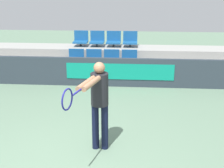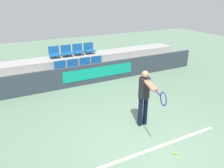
% 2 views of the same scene
% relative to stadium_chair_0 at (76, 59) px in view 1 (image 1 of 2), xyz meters
% --- Properties ---
extents(barrier_wall, '(11.37, 0.14, 0.86)m').
position_rel_stadium_chair_0_xyz_m(barrier_wall, '(0.86, -0.70, -0.22)').
color(barrier_wall, '#2D3842').
rests_on(barrier_wall, ground).
extents(bleacher_tier_front, '(10.97, 0.99, 0.43)m').
position_rel_stadium_chair_0_xyz_m(bleacher_tier_front, '(0.85, -0.12, -0.43)').
color(bleacher_tier_front, '#9E9E99').
rests_on(bleacher_tier_front, ground).
extents(bleacher_tier_middle, '(10.97, 0.99, 0.86)m').
position_rel_stadium_chair_0_xyz_m(bleacher_tier_middle, '(0.85, 0.87, -0.22)').
color(bleacher_tier_middle, '#9E9E99').
rests_on(bleacher_tier_middle, ground).
extents(stadium_chair_0, '(0.48, 0.41, 0.51)m').
position_rel_stadium_chair_0_xyz_m(stadium_chair_0, '(0.00, 0.00, 0.00)').
color(stadium_chair_0, '#333333').
rests_on(stadium_chair_0, bleacher_tier_front).
extents(stadium_chair_1, '(0.48, 0.41, 0.51)m').
position_rel_stadium_chair_0_xyz_m(stadium_chair_1, '(0.57, 0.00, 0.00)').
color(stadium_chair_1, '#333333').
rests_on(stadium_chair_1, bleacher_tier_front).
extents(stadium_chair_2, '(0.48, 0.41, 0.51)m').
position_rel_stadium_chair_0_xyz_m(stadium_chair_2, '(1.13, 0.00, 0.00)').
color(stadium_chair_2, '#333333').
rests_on(stadium_chair_2, bleacher_tier_front).
extents(stadium_chair_3, '(0.48, 0.41, 0.51)m').
position_rel_stadium_chair_0_xyz_m(stadium_chair_3, '(1.70, 0.00, 0.00)').
color(stadium_chair_3, '#333333').
rests_on(stadium_chair_3, bleacher_tier_front).
extents(stadium_chair_4, '(0.48, 0.41, 0.51)m').
position_rel_stadium_chair_0_xyz_m(stadium_chair_4, '(0.00, 0.99, 0.43)').
color(stadium_chair_4, '#333333').
rests_on(stadium_chair_4, bleacher_tier_middle).
extents(stadium_chair_5, '(0.48, 0.41, 0.51)m').
position_rel_stadium_chair_0_xyz_m(stadium_chair_5, '(0.57, 0.99, 0.43)').
color(stadium_chair_5, '#333333').
rests_on(stadium_chair_5, bleacher_tier_middle).
extents(stadium_chair_6, '(0.48, 0.41, 0.51)m').
position_rel_stadium_chair_0_xyz_m(stadium_chair_6, '(1.13, 0.99, 0.43)').
color(stadium_chair_6, '#333333').
rests_on(stadium_chair_6, bleacher_tier_middle).
extents(stadium_chair_7, '(0.48, 0.41, 0.51)m').
position_rel_stadium_chair_0_xyz_m(stadium_chair_7, '(1.70, 0.99, 0.43)').
color(stadium_chair_7, '#333333').
rests_on(stadium_chair_7, bleacher_tier_middle).
extents(tennis_player, '(0.53, 1.50, 1.68)m').
position_rel_stadium_chair_0_xyz_m(tennis_player, '(1.24, -4.41, 0.39)').
color(tennis_player, black).
rests_on(tennis_player, ground).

